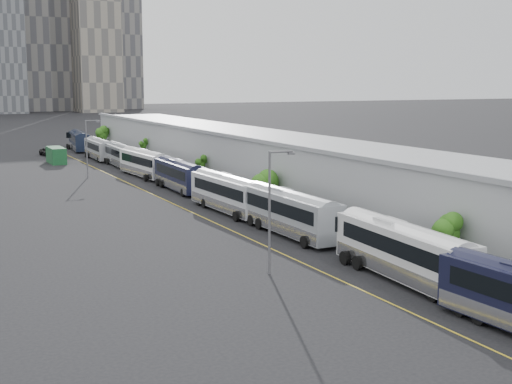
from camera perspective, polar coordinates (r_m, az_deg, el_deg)
sidewalk at (r=72.00m, az=4.89°, el=-1.92°), size 10.00×170.00×0.12m
lane_line at (r=67.30m, az=-2.81°, el=-2.70°), size 0.12×160.00×0.02m
depot at (r=73.55m, az=7.60°, el=0.99°), size 12.45×160.40×7.20m
bus_2 at (r=49.95m, az=11.66°, el=-5.03°), size 3.50×13.67×3.96m
bus_3 at (r=62.88m, az=2.76°, el=-1.98°), size 3.02×13.64×3.98m
bus_4 at (r=73.79m, az=-2.22°, el=-0.37°), size 3.12×13.44×3.91m
bus_5 at (r=88.83m, az=-6.13°, el=1.12°), size 2.94×12.93×3.76m
bus_6 at (r=102.24m, az=-8.93°, el=2.10°), size 3.49×13.27×3.84m
bus_7 at (r=115.66m, az=-10.83°, el=2.78°), size 2.89×12.32×3.58m
bus_8 at (r=126.16m, az=-12.45°, el=3.23°), size 2.78×12.38×3.60m
bus_9 at (r=143.21m, az=-13.98°, el=3.86°), size 3.94×13.14×3.78m
tree_1 at (r=51.44m, az=14.91°, el=-2.92°), size 2.04×2.04×4.32m
tree_2 at (r=73.73m, az=0.63°, el=0.73°), size 2.96×2.96×4.54m
tree_3 at (r=92.11m, az=-4.44°, el=2.28°), size 1.19×1.19×3.63m
tree_4 at (r=115.56m, az=-9.00°, el=3.70°), size 1.07×1.07×3.93m
tree_5 at (r=138.65m, az=-12.21°, el=4.67°), size 2.30×2.30×4.94m
street_lamp_near at (r=49.70m, az=1.28°, el=-0.92°), size 2.04×0.22×8.75m
street_lamp_far at (r=102.73m, az=-13.29°, el=3.75°), size 2.04×0.22×8.10m
shipping_container at (r=122.35m, az=-15.69°, el=2.85°), size 2.33×6.46×2.64m
suv at (r=134.90m, az=-16.19°, el=3.11°), size 3.22×5.57×1.46m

